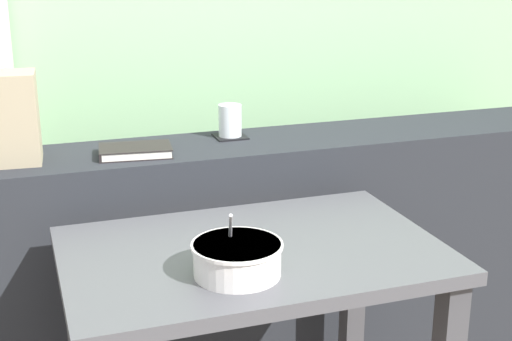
{
  "coord_description": "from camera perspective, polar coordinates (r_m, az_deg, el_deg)",
  "views": [
    {
      "loc": [
        -0.54,
        -1.56,
        1.42
      ],
      "look_at": [
        0.1,
        0.31,
        0.81
      ],
      "focal_mm": 50.51,
      "sensor_mm": 36.0,
      "label": 1
    }
  ],
  "objects": [
    {
      "name": "juice_glass",
      "position": [
        2.34,
        -2.07,
        3.89
      ],
      "size": [
        0.07,
        0.07,
        0.1
      ],
      "color": "white",
      "rests_on": "coaster_square"
    },
    {
      "name": "breakfast_table",
      "position": [
        1.85,
        -0.3,
        -9.87
      ],
      "size": [
        0.94,
        0.61,
        0.71
      ],
      "color": "#414145",
      "rests_on": "ground"
    },
    {
      "name": "dark_console_ledge",
      "position": [
        2.4,
        -4.19,
        -7.58
      ],
      "size": [
        2.8,
        0.33,
        0.83
      ],
      "primitive_type": "cube",
      "color": "#23262B",
      "rests_on": "ground"
    },
    {
      "name": "coaster_square",
      "position": [
        2.35,
        -2.06,
        2.7
      ],
      "size": [
        0.1,
        0.1,
        0.0
      ],
      "primitive_type": "cube",
      "color": "black",
      "rests_on": "dark_console_ledge"
    },
    {
      "name": "soup_bowl",
      "position": [
        1.64,
        -1.5,
        -7.01
      ],
      "size": [
        0.21,
        0.21,
        0.16
      ],
      "color": "silver",
      "rests_on": "breakfast_table"
    },
    {
      "name": "closed_book",
      "position": [
        2.17,
        -9.57,
        1.55
      ],
      "size": [
        0.23,
        0.16,
        0.03
      ],
      "color": "black",
      "rests_on": "dark_console_ledge"
    }
  ]
}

